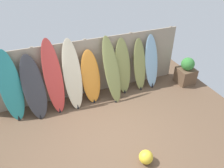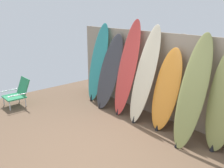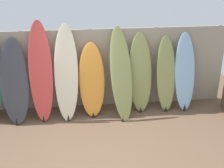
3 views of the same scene
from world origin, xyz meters
name	(u,v)px [view 2 (image 2 of 3)]	position (x,y,z in m)	size (l,w,h in m)	color
ground	(99,158)	(0.00, 0.00, 0.00)	(7.68, 7.68, 0.00)	brown
fence_back	(179,80)	(0.00, 2.01, 0.90)	(6.08, 0.11, 1.80)	gray
surfboard_teal_0	(98,63)	(-2.16, 1.67, 0.95)	(0.56, 0.59, 1.93)	teal
surfboard_charcoal_1	(109,71)	(-1.60, 1.57, 0.85)	(0.64, 0.76, 1.71)	#38383D
surfboard_red_2	(127,68)	(-1.06, 1.61, 1.01)	(0.51, 0.66, 2.06)	#D13D38
surfboard_cream_3	(145,75)	(-0.54, 1.61, 0.97)	(0.53, 0.70, 1.97)	beige
surfboard_orange_4	(166,90)	(-0.01, 1.63, 0.78)	(0.55, 0.52, 1.57)	orange
surfboard_olive_5	(193,91)	(0.61, 1.52, 0.93)	(0.56, 0.86, 1.89)	olive
surfboard_olive_6	(224,99)	(1.06, 1.71, 0.86)	(0.53, 0.49, 1.74)	olive
beach_chair	(18,92)	(-3.06, -0.08, 0.33)	(0.50, 0.56, 0.65)	silver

